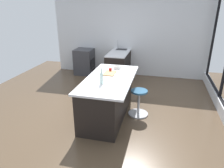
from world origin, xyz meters
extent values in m
plane|color=brown|center=(0.00, 0.00, 0.00)|extent=(7.29, 7.29, 0.00)
cube|color=black|center=(-2.58, 2.54, 1.43)|extent=(0.05, 0.06, 2.34)
cube|color=silver|center=(-2.80, 0.00, 1.35)|extent=(0.12, 5.08, 2.70)
cube|color=black|center=(-2.45, -0.20, 0.43)|extent=(1.85, 0.60, 0.86)
cube|color=silver|center=(-2.45, -0.20, 0.88)|extent=(1.85, 0.60, 0.03)
cube|color=#38383D|center=(-2.68, -0.20, 0.83)|extent=(0.44, 0.36, 0.12)
cylinder|color=#B7B7BC|center=(-2.68, -0.35, 1.03)|extent=(0.02, 0.02, 0.28)
cube|color=#38383D|center=(-2.45, -1.47, 0.43)|extent=(0.60, 0.60, 0.86)
cube|color=black|center=(-2.45, -1.17, 0.39)|extent=(0.44, 0.01, 0.32)
cube|color=black|center=(0.16, 0.06, 0.42)|extent=(1.89, 0.76, 0.84)
cube|color=silver|center=(0.16, 0.11, 0.86)|extent=(1.95, 0.96, 0.04)
cylinder|color=#B7B7BC|center=(-0.02, 0.72, 0.01)|extent=(0.44, 0.44, 0.03)
cylinder|color=#B7B7BC|center=(-0.02, 0.72, 0.28)|extent=(0.05, 0.05, 0.53)
cylinder|color=#336084|center=(-0.02, 0.72, 0.57)|extent=(0.36, 0.36, 0.04)
cube|color=tan|center=(-0.11, 0.04, 0.89)|extent=(0.36, 0.24, 0.02)
sphere|color=red|center=(-0.25, 0.02, 0.94)|extent=(0.07, 0.07, 0.07)
cylinder|color=silver|center=(0.52, 0.04, 0.99)|extent=(0.06, 0.06, 0.22)
cylinder|color=silver|center=(0.52, 0.04, 1.14)|extent=(0.03, 0.03, 0.08)
cylinder|color=#B7B7BC|center=(0.52, 0.04, 1.19)|extent=(0.03, 0.03, 0.02)
cylinder|color=silver|center=(-0.50, 0.12, 0.92)|extent=(0.18, 0.18, 0.07)
cylinder|color=slate|center=(-0.50, 0.12, 0.93)|extent=(0.15, 0.15, 0.04)
camera|label=1|loc=(4.10, 1.12, 2.36)|focal=33.37mm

